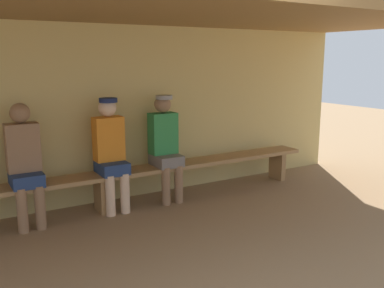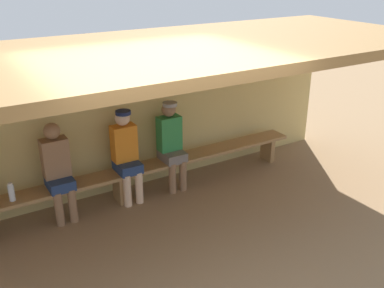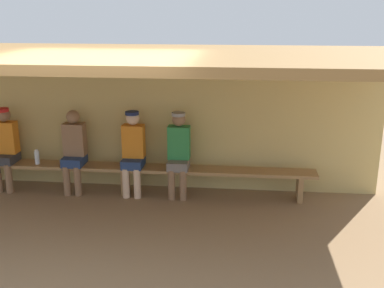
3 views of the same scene
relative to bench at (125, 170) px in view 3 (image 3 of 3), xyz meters
The scene contains 9 objects.
ground_plane 1.60m from the bench, 90.00° to the right, with size 24.00×24.00×0.00m, color #8C6D4C.
back_wall 0.84m from the bench, 90.00° to the left, with size 8.00×0.20×2.20m, color tan.
dugout_roof 2.06m from the bench, 90.00° to the right, with size 8.00×2.80×0.12m, color olive.
bench is the anchor object (origin of this frame).
player_leftmost 1.99m from the bench, behind, with size 0.34×0.42×1.34m.
player_near_post 0.39m from the bench, ahead, with size 0.34×0.42×1.34m.
player_in_white 0.88m from the bench, behind, with size 0.34×0.42×1.34m.
player_rightmost 0.94m from the bench, ahead, with size 0.34×0.42×1.34m.
water_bottle_blue 1.43m from the bench, behind, with size 0.08×0.08×0.24m.
Camera 3 is at (1.79, -5.27, 2.89)m, focal length 43.43 mm.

